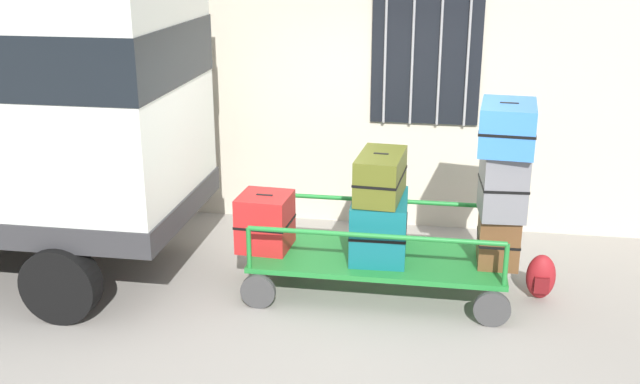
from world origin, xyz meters
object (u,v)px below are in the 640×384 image
suitcase_midleft_bottom (379,226)px  backpack (541,277)px  luggage_cart (378,260)px  suitcase_center_middle (503,183)px  suitcase_center_bottom (498,238)px  suitcase_center_top (508,127)px  suitcase_left_bottom (265,221)px  suitcase_midleft_middle (381,176)px

suitcase_midleft_bottom → backpack: 1.59m
luggage_cart → suitcase_midleft_bottom: size_ratio=3.04×
luggage_cart → suitcase_center_middle: bearing=-1.1°
suitcase_center_bottom → backpack: 0.59m
suitcase_center_top → suitcase_center_middle: bearing=-90.0°
suitcase_left_bottom → suitcase_center_middle: bearing=-0.6°
suitcase_left_bottom → suitcase_midleft_bottom: 1.10m
suitcase_left_bottom → suitcase_center_top: 2.43m
suitcase_center_middle → suitcase_center_bottom: bearing=90.0°
suitcase_midleft_bottom → suitcase_center_middle: suitcase_center_middle is taller
suitcase_left_bottom → suitcase_midleft_middle: 1.22m
luggage_cart → suitcase_center_middle: size_ratio=4.03×
luggage_cart → backpack: bearing=3.4°
suitcase_left_bottom → suitcase_center_top: (2.21, -0.00, 1.03)m
suitcase_left_bottom → suitcase_center_bottom: 2.21m
luggage_cart → backpack: backpack is taller
suitcase_midleft_middle → suitcase_left_bottom: bearing=-179.4°
suitcase_left_bottom → luggage_cart: bearing=-0.1°
suitcase_center_middle → backpack: (0.43, 0.11, -0.94)m
luggage_cart → suitcase_center_middle: 1.39m
suitcase_midleft_middle → backpack: 1.80m
suitcase_midleft_bottom → suitcase_center_bottom: 1.10m
suitcase_center_bottom → suitcase_center_middle: suitcase_center_middle is taller
suitcase_center_top → luggage_cart: bearing=-179.9°
suitcase_midleft_middle → suitcase_center_top: 1.22m
suitcase_midleft_middle → luggage_cart: bearing=-90.0°
luggage_cart → suitcase_center_bottom: 1.14m
luggage_cart → suitcase_center_bottom: size_ratio=4.82×
backpack → suitcase_center_top: bearing=-168.2°
suitcase_midleft_middle → suitcase_center_bottom: bearing=0.2°
suitcase_center_bottom → luggage_cart: bearing=-179.1°
suitcase_center_middle → suitcase_center_top: suitcase_center_top is taller
suitcase_center_top → suitcase_midleft_middle: bearing=179.4°
backpack → suitcase_midleft_middle: bearing=-177.1°
luggage_cart → suitcase_center_bottom: bearing=0.9°
luggage_cart → suitcase_center_bottom: suitcase_center_bottom is taller
luggage_cart → backpack: size_ratio=5.52×
suitcase_center_bottom → backpack: (0.43, 0.07, -0.40)m
suitcase_midleft_middle → suitcase_center_middle: suitcase_center_middle is taller
suitcase_midleft_bottom → suitcase_center_bottom: bearing=-0.4°
suitcase_center_bottom → suitcase_center_middle: (0.00, -0.04, 0.54)m
suitcase_midleft_middle → suitcase_center_middle: (1.10, -0.03, -0.00)m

